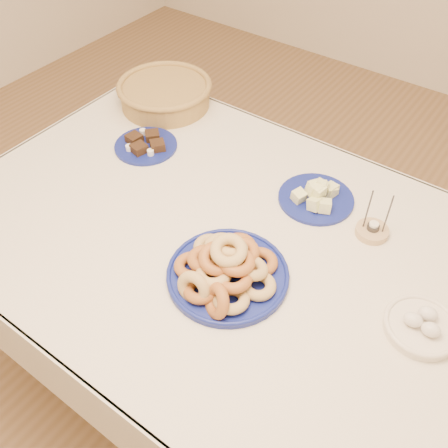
{
  "coord_description": "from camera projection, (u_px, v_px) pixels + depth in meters",
  "views": [
    {
      "loc": [
        0.54,
        -0.79,
        1.78
      ],
      "look_at": [
        0.0,
        -0.05,
        0.85
      ],
      "focal_mm": 40.0,
      "sensor_mm": 36.0,
      "label": 1
    }
  ],
  "objects": [
    {
      "name": "ground",
      "position": [
        232.0,
        370.0,
        1.94
      ],
      "size": [
        5.0,
        5.0,
        0.0
      ],
      "primitive_type": "plane",
      "color": "brown",
      "rests_on": "ground"
    },
    {
      "name": "dining_table",
      "position": [
        234.0,
        263.0,
        1.48
      ],
      "size": [
        1.71,
        1.11,
        0.75
      ],
      "color": "brown",
      "rests_on": "ground"
    },
    {
      "name": "donut_platter",
      "position": [
        226.0,
        270.0,
        1.27
      ],
      "size": [
        0.36,
        0.36,
        0.15
      ],
      "rotation": [
        0.0,
        0.0,
        -0.11
      ],
      "color": "navy",
      "rests_on": "dining_table"
    },
    {
      "name": "melon_plate",
      "position": [
        317.0,
        196.0,
        1.5
      ],
      "size": [
        0.24,
        0.24,
        0.08
      ],
      "rotation": [
        0.0,
        0.0,
        0.03
      ],
      "color": "navy",
      "rests_on": "dining_table"
    },
    {
      "name": "brownie_plate",
      "position": [
        146.0,
        144.0,
        1.69
      ],
      "size": [
        0.28,
        0.28,
        0.04
      ],
      "rotation": [
        0.0,
        0.0,
        -0.41
      ],
      "color": "navy",
      "rests_on": "dining_table"
    },
    {
      "name": "wicker_basket",
      "position": [
        165.0,
        93.0,
        1.85
      ],
      "size": [
        0.37,
        0.37,
        0.09
      ],
      "rotation": [
        0.0,
        0.0,
        -0.06
      ],
      "color": "olive",
      "rests_on": "dining_table"
    },
    {
      "name": "candle_holder",
      "position": [
        372.0,
        230.0,
        1.41
      ],
      "size": [
        0.11,
        0.11,
        0.16
      ],
      "rotation": [
        0.0,
        0.0,
        0.25
      ],
      "color": "tan",
      "rests_on": "dining_table"
    },
    {
      "name": "egg_bowl",
      "position": [
        421.0,
        326.0,
        1.18
      ],
      "size": [
        0.21,
        0.21,
        0.06
      ],
      "rotation": [
        0.0,
        0.0,
        0.18
      ],
      "color": "silver",
      "rests_on": "dining_table"
    }
  ]
}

